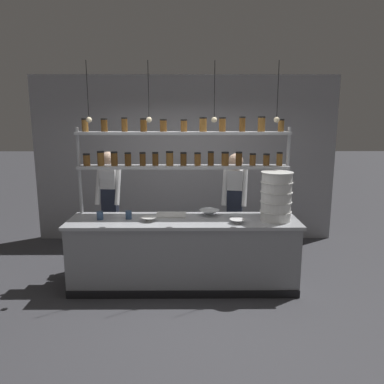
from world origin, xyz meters
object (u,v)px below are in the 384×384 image
(prep_bowl_near_right, at_px, (149,219))
(chef_left, at_px, (110,201))
(chef_center, at_px, (235,202))
(prep_bowl_center_front, at_px, (237,221))
(serving_cup_by_board, at_px, (129,215))
(prep_bowl_near_left, at_px, (236,217))
(prep_bowl_center_back, at_px, (209,213))
(spice_shelf_unit, at_px, (183,153))
(cutting_board, at_px, (171,215))
(serving_cup_front, at_px, (100,216))
(container_stack, at_px, (276,196))

(prep_bowl_near_right, bearing_deg, chef_left, 129.53)
(chef_left, distance_m, chef_center, 1.85)
(prep_bowl_center_front, bearing_deg, serving_cup_by_board, 171.23)
(prep_bowl_near_left, xyz_separation_m, prep_bowl_center_back, (-0.34, 0.15, 0.01))
(spice_shelf_unit, relative_size, cutting_board, 7.15)
(spice_shelf_unit, xyz_separation_m, prep_bowl_center_back, (0.35, -0.14, -0.80))
(serving_cup_front, bearing_deg, serving_cup_by_board, 4.91)
(chef_center, bearing_deg, prep_bowl_near_left, -83.21)
(serving_cup_by_board, bearing_deg, prep_bowl_near_left, 0.61)
(prep_bowl_near_left, bearing_deg, prep_bowl_center_back, 155.80)
(prep_bowl_center_back, bearing_deg, spice_shelf_unit, 158.82)
(chef_left, relative_size, container_stack, 2.76)
(prep_bowl_near_right, bearing_deg, chef_center, 32.99)
(chef_center, distance_m, prep_bowl_center_back, 0.63)
(chef_left, distance_m, container_stack, 2.42)
(prep_bowl_near_left, xyz_separation_m, serving_cup_front, (-1.77, -0.05, 0.03))
(spice_shelf_unit, bearing_deg, serving_cup_by_board, -156.78)
(serving_cup_front, bearing_deg, chef_left, 91.66)
(cutting_board, bearing_deg, prep_bowl_center_back, 2.40)
(prep_bowl_center_front, relative_size, prep_bowl_center_back, 0.71)
(spice_shelf_unit, xyz_separation_m, chef_center, (0.75, 0.35, -0.77))
(container_stack, height_order, serving_cup_front, container_stack)
(spice_shelf_unit, distance_m, cutting_board, 0.85)
(chef_center, distance_m, prep_bowl_center_front, 0.87)
(prep_bowl_near_right, relative_size, serving_cup_by_board, 1.89)
(chef_center, relative_size, serving_cup_front, 16.05)
(chef_center, xyz_separation_m, prep_bowl_near_right, (-1.18, -0.77, -0.04))
(chef_left, height_order, prep_bowl_near_left, chef_left)
(serving_cup_front, bearing_deg, prep_bowl_near_right, -7.44)
(prep_bowl_center_front, distance_m, prep_bowl_near_right, 1.12)
(container_stack, relative_size, prep_bowl_near_right, 3.13)
(prep_bowl_center_back, relative_size, serving_cup_by_board, 2.59)
(chef_left, relative_size, chef_center, 1.01)
(serving_cup_front, bearing_deg, spice_shelf_unit, 17.35)
(spice_shelf_unit, bearing_deg, chef_left, 160.76)
(serving_cup_by_board, bearing_deg, spice_shelf_unit, 23.22)
(prep_bowl_center_front, height_order, prep_bowl_center_back, prep_bowl_center_back)
(prep_bowl_near_left, relative_size, serving_cup_by_board, 1.59)
(container_stack, xyz_separation_m, prep_bowl_near_left, (-0.49, 0.10, -0.29))
(serving_cup_front, bearing_deg, cutting_board, 11.04)
(cutting_board, relative_size, prep_bowl_center_front, 2.04)
(chef_center, bearing_deg, prep_bowl_center_front, -82.50)
(prep_bowl_near_right, bearing_deg, serving_cup_by_board, 157.33)
(container_stack, bearing_deg, serving_cup_by_board, 177.42)
(container_stack, height_order, serving_cup_by_board, container_stack)
(chef_left, height_order, serving_cup_front, chef_left)
(cutting_board, xyz_separation_m, serving_cup_front, (-0.91, -0.18, 0.04))
(cutting_board, bearing_deg, chef_left, 149.86)
(container_stack, distance_m, prep_bowl_center_front, 0.59)
(container_stack, distance_m, cutting_board, 1.40)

